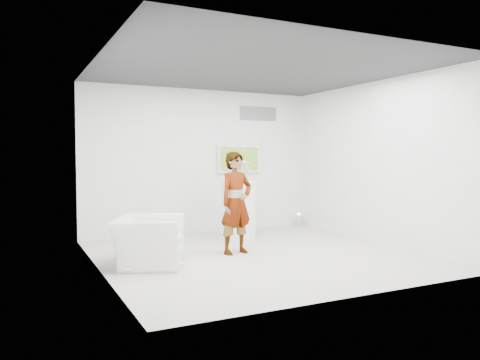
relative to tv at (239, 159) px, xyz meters
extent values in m
cube|color=beige|center=(-0.85, -2.45, -1.55)|extent=(5.00, 5.00, 0.01)
cube|color=#2F2F31|center=(-0.85, -2.45, 1.45)|extent=(5.00, 5.00, 0.01)
cube|color=silver|center=(-0.85, 0.05, -0.05)|extent=(5.00, 0.01, 3.00)
cube|color=silver|center=(-0.85, -4.95, -0.05)|extent=(5.00, 0.01, 3.00)
cube|color=silver|center=(-3.35, -2.45, -0.05)|extent=(0.01, 5.00, 3.00)
cube|color=silver|center=(1.65, -2.45, -0.05)|extent=(0.01, 5.00, 3.00)
cube|color=silver|center=(0.00, 0.00, 0.00)|extent=(1.00, 0.08, 0.60)
cube|color=slate|center=(0.50, 0.04, 1.00)|extent=(0.90, 0.02, 0.30)
imported|color=white|center=(-1.11, -2.19, -0.71)|extent=(0.69, 0.53, 1.69)
imported|color=white|center=(-2.64, -2.37, -1.19)|extent=(1.32, 1.39, 0.71)
cube|color=white|center=(-0.52, -1.03, -0.98)|extent=(0.56, 0.56, 1.13)
cylinder|color=silver|center=(1.49, -0.11, -1.40)|extent=(0.22, 0.22, 0.29)
cube|color=white|center=(-0.52, -1.03, -0.26)|extent=(0.37, 0.37, 0.32)
cube|color=white|center=(-0.52, -1.03, -0.31)|extent=(0.09, 0.16, 0.20)
cube|color=white|center=(-0.90, -1.99, -0.03)|extent=(0.11, 0.15, 0.04)
camera|label=1|loc=(-4.45, -9.12, 0.07)|focal=35.00mm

